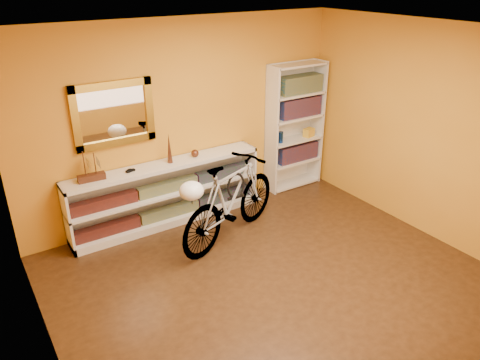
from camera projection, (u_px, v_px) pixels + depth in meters
floor at (275, 282)px, 5.00m from camera, size 4.50×4.00×0.01m
ceiling at (285, 33)px, 3.91m from camera, size 4.50×4.00×0.01m
back_wall at (186, 121)px, 5.98m from camera, size 4.50×0.01×2.60m
left_wall at (33, 241)px, 3.34m from camera, size 0.01×4.00×2.60m
right_wall at (427, 132)px, 5.57m from camera, size 0.01×4.00×2.60m
gilt_mirror at (114, 114)px, 5.38m from camera, size 0.98×0.06×0.78m
wall_socket at (244, 178)px, 6.85m from camera, size 0.09×0.02×0.09m
console_unit at (167, 194)px, 6.00m from camera, size 2.60×0.35×0.85m
cd_row_lower at (169, 211)px, 6.09m from camera, size 2.50×0.13×0.14m
cd_row_upper at (168, 187)px, 5.94m from camera, size 2.50×0.13×0.14m
model_ship at (90, 166)px, 5.28m from camera, size 0.32×0.14×0.38m
toy_car at (131, 172)px, 5.59m from camera, size 0.00×0.00×0.00m
bronze_ornament at (169, 148)px, 5.77m from camera, size 0.07×0.07×0.39m
decorative_orb at (195, 153)px, 6.01m from camera, size 0.10×0.10×0.10m
bookcase at (295, 127)px, 6.85m from camera, size 0.90×0.30×1.90m
book_row_a at (296, 152)px, 7.05m from camera, size 0.70×0.22×0.26m
book_row_b at (299, 107)px, 6.75m from camera, size 0.70×0.22×0.28m
book_row_c at (300, 84)px, 6.61m from camera, size 0.70×0.22×0.25m
travel_mug at (281, 137)px, 6.74m from camera, size 0.07×0.07×0.17m
red_tin at (285, 89)px, 6.52m from camera, size 0.17×0.17×0.17m
yellow_bag at (309, 132)px, 7.00m from camera, size 0.19×0.15×0.13m
bicycle at (231, 200)px, 5.60m from camera, size 1.06×1.84×1.06m
helmet at (192, 191)px, 4.93m from camera, size 0.27×0.26×0.21m
u_lock at (236, 186)px, 5.61m from camera, size 0.25×0.03×0.25m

